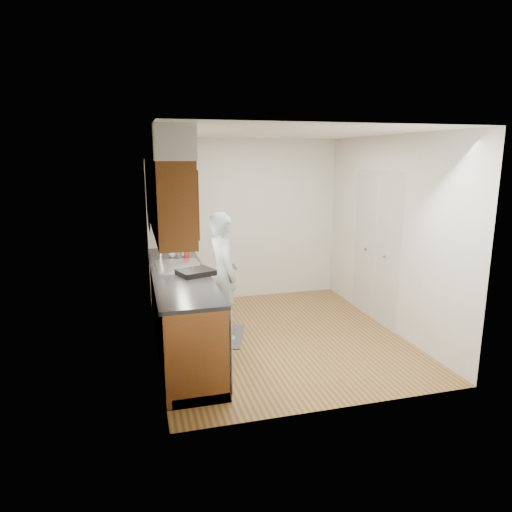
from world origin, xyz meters
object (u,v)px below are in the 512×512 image
Objects in this scene: dish_rack at (196,272)px; soap_bottle_b at (182,248)px; person at (223,267)px; soap_bottle_a at (172,246)px; soda_can at (186,254)px; steel_can at (179,252)px.

soap_bottle_b is at bearing 72.65° from dish_rack.
person is at bearing 26.99° from dish_rack.
soda_can is (0.17, -0.16, -0.07)m from soap_bottle_a.
soap_bottle_b reaches higher than steel_can.
soap_bottle_b reaches higher than soda_can.
soda_can is at bearing -43.36° from soap_bottle_a.
soda_can reaches higher than dish_rack.
steel_can is at bearing 31.94° from person.
person is 15.33× the size of soda_can.
soap_bottle_a is 2.29× the size of soda_can.
soap_bottle_b is (-0.42, 0.67, 0.13)m from person.
steel_can reaches higher than dish_rack.
person is at bearing -50.83° from soda_can.
person is 0.62m from soda_can.
soap_bottle_a is at bearing 138.87° from steel_can.
steel_can is (-0.47, 0.56, 0.10)m from person.
steel_can is at bearing -41.13° from soap_bottle_a.
soda_can is at bearing 31.11° from person.
person reaches higher than dish_rack.
steel_can is 0.34× the size of dish_rack.
soap_bottle_b is 1.46× the size of steel_can.
dish_rack is (0.00, -0.88, -0.03)m from soda_can.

